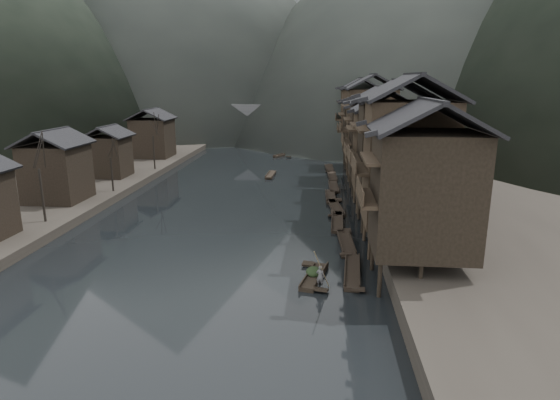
# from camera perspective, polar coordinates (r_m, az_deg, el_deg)

# --- Properties ---
(water) EXTENTS (300.00, 300.00, 0.00)m
(water) POSITION_cam_1_polar(r_m,az_deg,el_deg) (44.48, -8.24, -4.98)
(water) COLOR black
(water) RESTS_ON ground
(right_bank) EXTENTS (40.00, 200.00, 1.80)m
(right_bank) POSITION_cam_1_polar(r_m,az_deg,el_deg) (85.72, 21.95, 4.18)
(right_bank) COLOR #2D2823
(right_bank) RESTS_ON ground
(left_bank) EXTENTS (40.00, 200.00, 1.20)m
(left_bank) POSITION_cam_1_polar(r_m,az_deg,el_deg) (93.49, -23.92, 4.58)
(left_bank) COLOR #2D2823
(left_bank) RESTS_ON ground
(stilt_houses) EXTENTS (9.00, 67.60, 15.71)m
(stilt_houses) POSITION_cam_1_polar(r_m,az_deg,el_deg) (60.76, 12.04, 8.83)
(stilt_houses) COLOR black
(stilt_houses) RESTS_ON ground
(left_houses) EXTENTS (8.10, 53.20, 8.73)m
(left_houses) POSITION_cam_1_polar(r_m,az_deg,el_deg) (68.66, -21.51, 5.92)
(left_houses) COLOR black
(left_houses) RESTS_ON left_bank
(bare_trees) EXTENTS (3.86, 43.60, 7.72)m
(bare_trees) POSITION_cam_1_polar(r_m,az_deg,el_deg) (56.37, -23.73, 5.14)
(bare_trees) COLOR black
(bare_trees) RESTS_ON left_bank
(moored_sampans) EXTENTS (2.71, 50.63, 0.47)m
(moored_sampans) POSITION_cam_1_polar(r_m,az_deg,el_deg) (56.94, 6.81, -0.37)
(moored_sampans) COLOR black
(moored_sampans) RESTS_ON water
(midriver_boats) EXTENTS (3.72, 26.10, 0.45)m
(midriver_boats) POSITION_cam_1_polar(r_m,az_deg,el_deg) (83.73, -0.27, 4.52)
(midriver_boats) COLOR black
(midriver_boats) RESTS_ON water
(stone_bridge) EXTENTS (40.00, 6.00, 9.00)m
(stone_bridge) POSITION_cam_1_polar(r_m,az_deg,el_deg) (113.62, -0.08, 9.66)
(stone_bridge) COLOR #4C4C4F
(stone_bridge) RESTS_ON ground
(hero_sampan) EXTENTS (2.24, 5.53, 0.44)m
(hero_sampan) POSITION_cam_1_polar(r_m,az_deg,el_deg) (36.11, 4.21, -9.24)
(hero_sampan) COLOR black
(hero_sampan) RESTS_ON water
(cargo_heap) EXTENTS (1.20, 1.58, 0.72)m
(cargo_heap) POSITION_cam_1_polar(r_m,az_deg,el_deg) (36.10, 4.14, -8.22)
(cargo_heap) COLOR black
(cargo_heap) RESTS_ON hero_sampan
(boatman) EXTENTS (0.69, 0.55, 1.65)m
(boatman) POSITION_cam_1_polar(r_m,az_deg,el_deg) (33.98, 4.94, -8.89)
(boatman) COLOR #565659
(boatman) RESTS_ON hero_sampan
(bamboo_pole) EXTENTS (1.42, 1.67, 3.87)m
(bamboo_pole) POSITION_cam_1_polar(r_m,az_deg,el_deg) (32.99, 5.39, -4.49)
(bamboo_pole) COLOR #8C7A51
(bamboo_pole) RESTS_ON boatman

